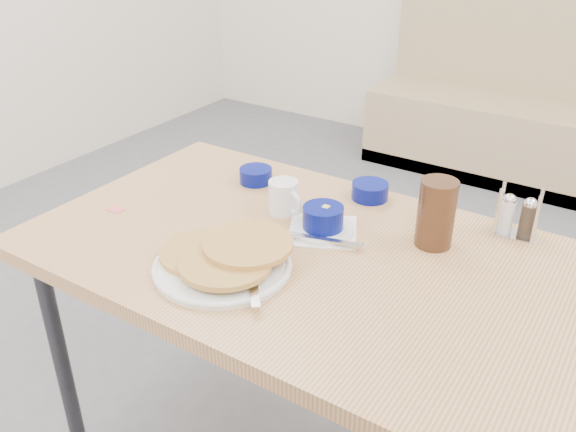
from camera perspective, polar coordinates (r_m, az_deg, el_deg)
The scene contains 10 objects.
booth_bench at distance 3.83m, azimuth 22.44°, elevation 8.31°, with size 1.90×0.56×1.22m.
dining_table at distance 1.48m, azimuth 2.42°, elevation -5.39°, with size 1.40×0.80×0.76m.
pancake_plate at distance 1.38m, azimuth -5.97°, elevation -4.07°, with size 0.33×0.31×0.06m.
coffee_mug at distance 1.60m, azimuth -0.34°, elevation 1.78°, with size 0.11×0.08×0.09m.
grits_setting at distance 1.52m, azimuth 3.30°, elevation -0.49°, with size 0.24×0.23×0.07m.
creamer_bowl at distance 1.78m, azimuth -3.03°, elevation 3.82°, with size 0.10×0.10×0.04m.
butter_bowl at distance 1.70m, azimuth 7.67°, elevation 2.34°, with size 0.10×0.10×0.05m.
amber_tumbler at distance 1.48m, azimuth 13.69°, elevation 0.24°, with size 0.09×0.09×0.17m, color #3C2213.
condiment_caddy at distance 1.59m, azimuth 20.60°, elevation -0.28°, with size 0.11×0.07×0.13m.
sugar_wrapper at distance 1.69m, azimuth -15.84°, elevation 0.58°, with size 0.04×0.03×0.00m, color #FE5468.
Camera 1 is at (0.62, -0.82, 1.52)m, focal length 38.00 mm.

